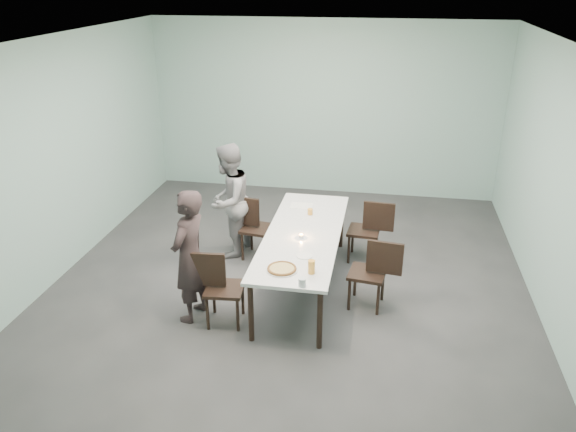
% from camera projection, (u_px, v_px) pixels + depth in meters
% --- Properties ---
extents(ground, '(7.00, 7.00, 0.00)m').
position_uv_depth(ground, '(288.00, 287.00, 7.14)').
color(ground, '#333335').
rests_on(ground, ground).
extents(room_shell, '(6.02, 7.02, 3.01)m').
position_uv_depth(room_shell, '(288.00, 132.00, 6.33)').
color(room_shell, '#92B8B1').
rests_on(room_shell, ground).
extents(table, '(0.91, 2.60, 0.75)m').
position_uv_depth(table, '(303.00, 237.00, 6.89)').
color(table, white).
rests_on(table, ground).
extents(chair_near_left, '(0.63, 0.45, 0.87)m').
position_uv_depth(chair_near_left, '(217.00, 283.00, 6.26)').
color(chair_near_left, black).
rests_on(chair_near_left, ground).
extents(chair_far_left, '(0.64, 0.48, 0.87)m').
position_uv_depth(chair_far_left, '(252.00, 223.00, 7.74)').
color(chair_far_left, black).
rests_on(chair_far_left, ground).
extents(chair_near_right, '(0.64, 0.47, 0.87)m').
position_uv_depth(chair_near_right, '(374.00, 269.00, 6.55)').
color(chair_near_right, black).
rests_on(chair_near_right, ground).
extents(chair_far_right, '(0.63, 0.45, 0.87)m').
position_uv_depth(chair_far_right, '(370.00, 227.00, 7.63)').
color(chair_far_right, black).
rests_on(chair_far_right, ground).
extents(diner_near, '(0.47, 0.63, 1.56)m').
position_uv_depth(diner_near, '(189.00, 256.00, 6.24)').
color(diner_near, black).
rests_on(diner_near, ground).
extents(diner_far, '(0.76, 0.89, 1.60)m').
position_uv_depth(diner_far, '(229.00, 201.00, 7.70)').
color(diner_far, gray).
rests_on(diner_far, ground).
extents(pizza, '(0.34, 0.34, 0.04)m').
position_uv_depth(pizza, '(282.00, 269.00, 6.01)').
color(pizza, white).
rests_on(pizza, table).
extents(side_plate, '(0.18, 0.18, 0.01)m').
position_uv_depth(side_plate, '(304.00, 256.00, 6.31)').
color(side_plate, white).
rests_on(side_plate, table).
extents(beer_glass, '(0.08, 0.08, 0.15)m').
position_uv_depth(beer_glass, '(312.00, 267.00, 5.93)').
color(beer_glass, gold).
rests_on(beer_glass, table).
extents(water_tumbler, '(0.08, 0.08, 0.09)m').
position_uv_depth(water_tumbler, '(302.00, 282.00, 5.70)').
color(water_tumbler, silver).
rests_on(water_tumbler, table).
extents(tealight, '(0.06, 0.06, 0.05)m').
position_uv_depth(tealight, '(301.00, 236.00, 6.74)').
color(tealight, silver).
rests_on(tealight, table).
extents(amber_tumbler, '(0.07, 0.07, 0.08)m').
position_uv_depth(amber_tumbler, '(310.00, 212.00, 7.38)').
color(amber_tumbler, gold).
rests_on(amber_tumbler, table).
extents(menu, '(0.30, 0.22, 0.01)m').
position_uv_depth(menu, '(301.00, 206.00, 7.66)').
color(menu, silver).
rests_on(menu, table).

